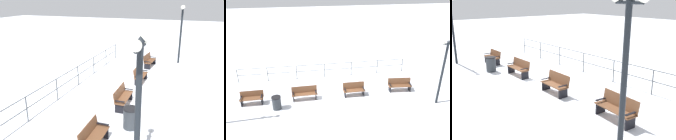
# 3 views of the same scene
# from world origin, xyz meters

# --- Properties ---
(ground_plane) EXTENTS (80.00, 80.00, 0.00)m
(ground_plane) POSITION_xyz_m (0.00, 0.00, 0.00)
(ground_plane) COLOR white
(ground_plane) RESTS_ON ground
(bench_nearest) EXTENTS (0.58, 1.47, 0.86)m
(bench_nearest) POSITION_xyz_m (0.04, -5.06, 0.45)
(bench_nearest) COLOR brown
(bench_nearest) RESTS_ON ground
(bench_second) EXTENTS (0.55, 1.70, 0.90)m
(bench_second) POSITION_xyz_m (0.02, -1.69, 0.48)
(bench_second) COLOR brown
(bench_second) RESTS_ON ground
(bench_third) EXTENTS (0.58, 1.50, 0.91)m
(bench_third) POSITION_xyz_m (0.04, 1.69, 0.46)
(bench_third) COLOR brown
(bench_third) RESTS_ON ground
(bench_fourth) EXTENTS (0.70, 1.69, 0.91)m
(bench_fourth) POSITION_xyz_m (-0.06, 5.07, 0.47)
(bench_fourth) COLOR brown
(bench_fourth) RESTS_ON ground
(lamppost_middle) EXTENTS (0.26, 0.97, 4.28)m
(lamppost_middle) POSITION_xyz_m (1.88, 6.81, 2.77)
(lamppost_middle) COLOR black
(lamppost_middle) RESTS_ON ground
(waterfront_railing) EXTENTS (0.05, 13.32, 1.14)m
(waterfront_railing) POSITION_xyz_m (-3.17, 0.00, 0.77)
(waterfront_railing) COLOR #4C5156
(waterfront_railing) RESTS_ON ground
(trash_bin) EXTENTS (0.58, 0.58, 0.86)m
(trash_bin) POSITION_xyz_m (0.87, -3.43, 0.43)
(trash_bin) COLOR #2D3338
(trash_bin) RESTS_ON ground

